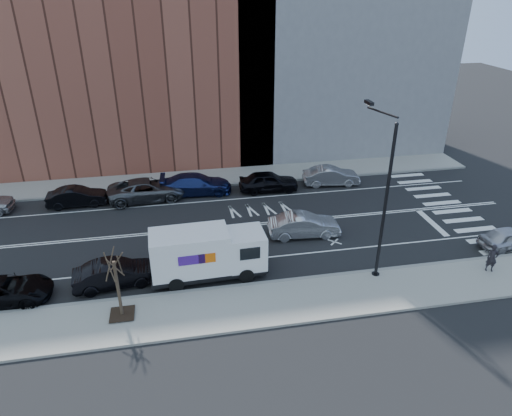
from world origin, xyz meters
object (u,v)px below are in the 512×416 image
object	(u,v)px
far_parked_b	(77,197)
driving_sedan	(304,225)
fedex_van	(207,253)
near_parked_front	(510,238)
pedestrian	(492,258)

from	to	relation	value
far_parked_b	driving_sedan	size ratio (longest dim) A/B	0.93
fedex_van	near_parked_front	world-z (taller)	fedex_van
near_parked_front	pedestrian	size ratio (longest dim) A/B	2.33
near_parked_front	fedex_van	bearing A→B (deg)	84.08
driving_sedan	pedestrian	size ratio (longest dim) A/B	2.77
far_parked_b	pedestrian	xyz separation A→B (m)	(24.82, -13.70, 0.28)
fedex_van	driving_sedan	size ratio (longest dim) A/B	1.40
far_parked_b	pedestrian	distance (m)	28.35
far_parked_b	driving_sedan	bearing A→B (deg)	-118.00
fedex_van	pedestrian	bearing A→B (deg)	-11.37
far_parked_b	near_parked_front	distance (m)	30.03
fedex_van	far_parked_b	xyz separation A→B (m)	(-8.77, 11.03, -0.84)
near_parked_front	pedestrian	world-z (taller)	pedestrian
fedex_van	pedestrian	xyz separation A→B (m)	(16.05, -2.67, -0.56)
near_parked_front	driving_sedan	bearing A→B (deg)	67.89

